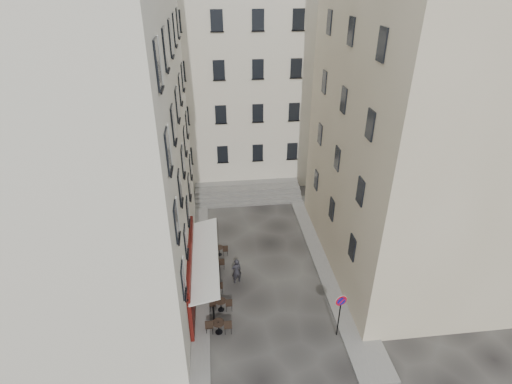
{
  "coord_description": "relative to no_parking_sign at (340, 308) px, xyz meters",
  "views": [
    {
      "loc": [
        -2.74,
        -17.23,
        17.24
      ],
      "look_at": [
        -0.29,
        4.0,
        5.27
      ],
      "focal_mm": 28.0,
      "sensor_mm": 36.0,
      "label": 1
    }
  ],
  "objects": [
    {
      "name": "ground",
      "position": [
        -3.3,
        2.82,
        -1.97
      ],
      "size": [
        90.0,
        90.0,
        0.0
      ],
      "primitive_type": "plane",
      "color": "black",
      "rests_on": "ground"
    },
    {
      "name": "sidewalk_left",
      "position": [
        -7.8,
        6.82,
        -1.91
      ],
      "size": [
        2.0,
        22.0,
        0.12
      ],
      "primitive_type": "cube",
      "color": "slate",
      "rests_on": "ground"
    },
    {
      "name": "sidewalk_right",
      "position": [
        1.2,
        5.82,
        -1.91
      ],
      "size": [
        2.0,
        18.0,
        0.12
      ],
      "primitive_type": "cube",
      "color": "slate",
      "rests_on": "ground"
    },
    {
      "name": "building_left",
      "position": [
        -13.8,
        5.82,
        8.34
      ],
      "size": [
        12.2,
        16.2,
        20.6
      ],
      "color": "beige",
      "rests_on": "ground"
    },
    {
      "name": "building_right",
      "position": [
        7.2,
        6.32,
        7.34
      ],
      "size": [
        12.2,
        14.2,
        18.6
      ],
      "color": "#BCAB8C",
      "rests_on": "ground"
    },
    {
      "name": "building_back",
      "position": [
        -4.3,
        21.82,
        7.34
      ],
      "size": [
        18.2,
        10.2,
        18.6
      ],
      "color": "beige",
      "rests_on": "ground"
    },
    {
      "name": "cafe_storefront",
      "position": [
        -7.62,
        3.82,
        -0.1
      ],
      "size": [
        1.74,
        7.3,
        3.5
      ],
      "color": "#410E09",
      "rests_on": "ground"
    },
    {
      "name": "stone_steps",
      "position": [
        -3.3,
        15.4,
        -1.57
      ],
      "size": [
        9.0,
        3.15,
        0.8
      ],
      "color": "#585654",
      "rests_on": "ground"
    },
    {
      "name": "bollard_near",
      "position": [
        -6.55,
        1.82,
        -1.45
      ],
      "size": [
        0.12,
        0.12,
        0.98
      ],
      "color": "black",
      "rests_on": "ground"
    },
    {
      "name": "bollard_mid",
      "position": [
        -6.55,
        5.32,
        -1.45
      ],
      "size": [
        0.12,
        0.12,
        0.98
      ],
      "color": "black",
      "rests_on": "ground"
    },
    {
      "name": "bollard_far",
      "position": [
        -6.55,
        8.82,
        -1.45
      ],
      "size": [
        0.12,
        0.12,
        0.98
      ],
      "color": "black",
      "rests_on": "ground"
    },
    {
      "name": "no_parking_sign",
      "position": [
        0.0,
        0.0,
        0.0
      ],
      "size": [
        0.63,
        0.17,
        2.79
      ],
      "rotation": [
        0.0,
        0.0,
        0.2
      ],
      "color": "black",
      "rests_on": "ground"
    },
    {
      "name": "bistro_table_a",
      "position": [
        -6.3,
        0.9,
        -1.47
      ],
      "size": [
        1.41,
        0.66,
        0.99
      ],
      "color": "black",
      "rests_on": "ground"
    },
    {
      "name": "bistro_table_b",
      "position": [
        -6.12,
        2.52,
        -1.5
      ],
      "size": [
        1.3,
        0.61,
        0.92
      ],
      "color": "black",
      "rests_on": "ground"
    },
    {
      "name": "bistro_table_c",
      "position": [
        -6.57,
        4.02,
        -1.53
      ],
      "size": [
        1.24,
        0.58,
        0.87
      ],
      "color": "black",
      "rests_on": "ground"
    },
    {
      "name": "bistro_table_d",
      "position": [
        -6.37,
        6.22,
        -1.53
      ],
      "size": [
        1.24,
        0.58,
        0.87
      ],
      "color": "black",
      "rests_on": "ground"
    },
    {
      "name": "bistro_table_e",
      "position": [
        -6.04,
        7.63,
        -1.54
      ],
      "size": [
        1.21,
        0.56,
        0.85
      ],
      "color": "black",
      "rests_on": "ground"
    },
    {
      "name": "pedestrian",
      "position": [
        -5.05,
        4.79,
        -1.09
      ],
      "size": [
        0.75,
        0.61,
        1.76
      ],
      "primitive_type": "imported",
      "rotation": [
        0.0,
        0.0,
        3.49
      ],
      "color": "#232127",
      "rests_on": "ground"
    }
  ]
}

